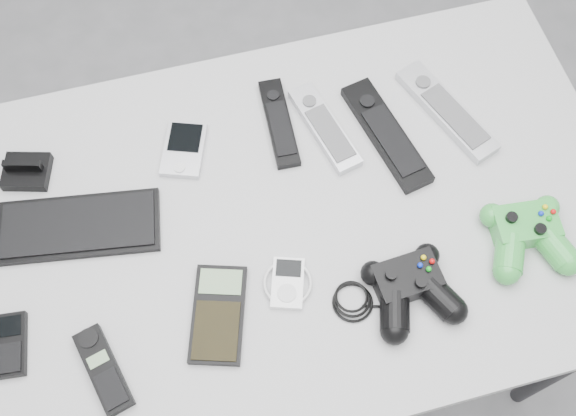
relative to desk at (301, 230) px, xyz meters
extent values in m
plane|color=slate|center=(0.01, 0.01, -0.72)|extent=(3.50, 3.50, 0.00)
cube|color=#A3A3A6|center=(0.00, 0.00, 0.05)|extent=(1.18, 0.76, 0.03)
cylinder|color=black|center=(0.54, -0.33, -0.34)|extent=(0.04, 0.04, 0.76)
cylinder|color=black|center=(-0.54, 0.33, -0.34)|extent=(0.04, 0.04, 0.76)
cylinder|color=black|center=(0.54, 0.33, -0.34)|extent=(0.04, 0.04, 0.76)
cube|color=black|center=(-0.39, 0.07, 0.08)|extent=(0.30, 0.16, 0.02)
cube|color=black|center=(-0.47, 0.21, 0.09)|extent=(0.10, 0.09, 0.04)
cube|color=#B8B9C0|center=(-0.18, 0.18, 0.08)|extent=(0.11, 0.13, 0.02)
cube|color=#B8B9C0|center=(0.09, 0.16, 0.08)|extent=(0.10, 0.21, 0.02)
cube|color=black|center=(0.01, 0.19, 0.08)|extent=(0.05, 0.20, 0.02)
cube|color=black|center=(0.20, 0.12, 0.08)|extent=(0.11, 0.26, 0.02)
cube|color=#AFB0B6|center=(0.32, 0.14, 0.08)|extent=(0.14, 0.25, 0.02)
cube|color=black|center=(-0.52, -0.11, 0.08)|extent=(0.06, 0.11, 0.02)
cube|color=black|center=(-0.38, -0.19, 0.08)|extent=(0.08, 0.15, 0.02)
cube|color=black|center=(-0.18, -0.14, 0.08)|extent=(0.13, 0.19, 0.02)
cube|color=white|center=(-0.06, -0.12, 0.08)|extent=(0.11, 0.11, 0.02)
camera|label=1|loc=(-0.15, -0.49, 1.16)|focal=42.00mm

